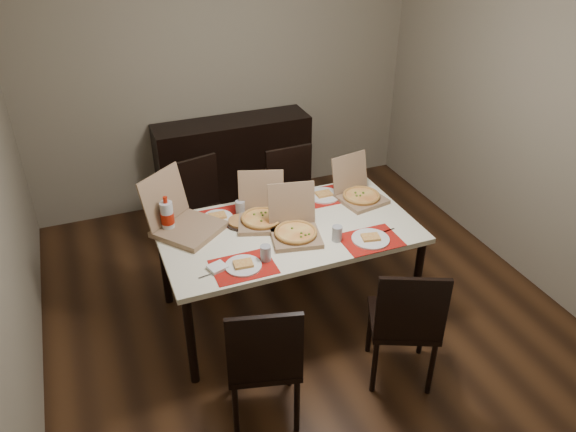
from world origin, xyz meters
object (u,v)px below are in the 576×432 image
object	(u,v)px
chair_far_right	(294,197)
pizza_box_center	(295,229)
chair_near_left	(264,358)
chair_near_right	(406,321)
chair_far_left	(203,210)
soda_bottle	(167,217)
sideboard	(234,164)
dip_bowl	(298,211)
dining_table	(288,236)

from	to	relation	value
chair_far_right	pizza_box_center	xyz separation A→B (m)	(-0.36, -0.90, 0.29)
chair_near_left	chair_near_right	xyz separation A→B (m)	(0.93, -0.02, 0.00)
chair_far_left	pizza_box_center	bearing A→B (deg)	-66.51
chair_near_left	soda_bottle	bearing A→B (deg)	103.78
sideboard	dip_bowl	world-z (taller)	sideboard
chair_far_left	chair_far_right	xyz separation A→B (m)	(0.79, -0.08, 0.00)
chair_near_right	pizza_box_center	size ratio (longest dim) A/B	2.19
chair_near_right	soda_bottle	size ratio (longest dim) A/B	3.36
chair_far_left	soda_bottle	world-z (taller)	soda_bottle
sideboard	soda_bottle	world-z (taller)	soda_bottle
chair_near_right	soda_bottle	world-z (taller)	soda_bottle
dining_table	dip_bowl	bearing A→B (deg)	49.29
dining_table	pizza_box_center	xyz separation A→B (m)	(0.01, -0.11, 0.12)
pizza_box_center	soda_bottle	size ratio (longest dim) A/B	1.53
chair_near_right	dip_bowl	xyz separation A→B (m)	(-0.28, 1.10, 0.25)
chair_near_left	chair_far_right	distance (m)	1.91
dining_table	soda_bottle	size ratio (longest dim) A/B	6.50
pizza_box_center	dip_bowl	bearing A→B (deg)	63.55
sideboard	chair_near_right	bearing A→B (deg)	-83.33
sideboard	chair_far_right	xyz separation A→B (m)	(0.26, -0.96, 0.06)
chair_far_left	chair_far_right	distance (m)	0.79
chair_near_right	chair_far_right	xyz separation A→B (m)	(-0.05, 1.72, 0.00)
chair_far_left	dining_table	bearing A→B (deg)	-64.47
chair_far_right	dining_table	bearing A→B (deg)	-115.08
soda_bottle	chair_far_right	bearing A→B (deg)	24.33
dining_table	chair_far_left	world-z (taller)	chair_far_left
chair_far_right	dip_bowl	distance (m)	0.71
dining_table	chair_far_right	bearing A→B (deg)	64.92
chair_far_right	pizza_box_center	distance (m)	1.01
soda_bottle	pizza_box_center	bearing A→B (deg)	-25.01
chair_near_right	dining_table	bearing A→B (deg)	114.70
chair_near_left	chair_far_left	bearing A→B (deg)	87.16
chair_far_left	chair_near_left	bearing A→B (deg)	-92.84
soda_bottle	dip_bowl	bearing A→B (deg)	-5.71
sideboard	chair_near_left	world-z (taller)	chair_near_left
chair_near_left	chair_far_left	size ratio (longest dim) A/B	1.00
dining_table	soda_bottle	world-z (taller)	soda_bottle
sideboard	chair_far_left	bearing A→B (deg)	-121.28
dining_table	chair_far_left	size ratio (longest dim) A/B	1.94
dining_table	chair_near_right	xyz separation A→B (m)	(0.43, -0.92, -0.17)
chair_far_left	dip_bowl	distance (m)	0.94
sideboard	soda_bottle	distance (m)	1.79
dining_table	soda_bottle	distance (m)	0.86
dip_bowl	chair_near_right	bearing A→B (deg)	-75.84
dining_table	chair_far_left	xyz separation A→B (m)	(-0.42, 0.88, -0.17)
chair_near_right	pizza_box_center	world-z (taller)	pizza_box_center
pizza_box_center	sideboard	bearing A→B (deg)	86.81
chair_near_right	pizza_box_center	xyz separation A→B (m)	(-0.42, 0.82, 0.29)
chair_near_right	chair_far_right	distance (m)	1.72
sideboard	dip_bowl	bearing A→B (deg)	-88.69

